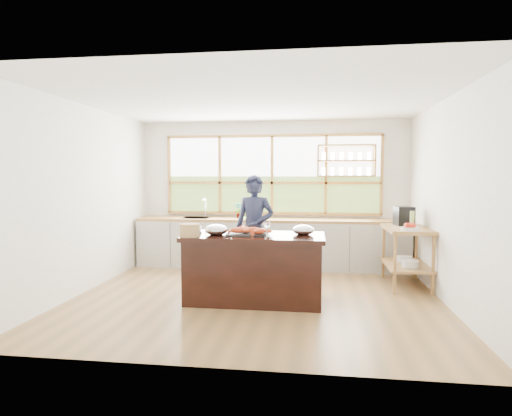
% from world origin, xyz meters
% --- Properties ---
extents(ground_plane, '(5.00, 5.00, 0.00)m').
position_xyz_m(ground_plane, '(0.00, 0.00, 0.00)').
color(ground_plane, olive).
extents(room_shell, '(5.02, 4.52, 2.71)m').
position_xyz_m(room_shell, '(0.02, 0.51, 1.75)').
color(room_shell, white).
rests_on(room_shell, ground_plane).
extents(back_counter, '(4.90, 0.63, 0.90)m').
position_xyz_m(back_counter, '(-0.02, 1.94, 0.45)').
color(back_counter, beige).
rests_on(back_counter, ground_plane).
extents(right_shelf_unit, '(0.62, 1.10, 0.90)m').
position_xyz_m(right_shelf_unit, '(2.19, 0.89, 0.60)').
color(right_shelf_unit, '#9D6D38').
rests_on(right_shelf_unit, ground_plane).
extents(island, '(1.85, 0.90, 0.90)m').
position_xyz_m(island, '(0.00, -0.20, 0.45)').
color(island, black).
rests_on(island, ground_plane).
extents(cook, '(0.68, 0.51, 1.69)m').
position_xyz_m(cook, '(-0.13, 0.71, 0.85)').
color(cook, '#1A1F36').
rests_on(cook, ground_plane).
extents(potted_plant, '(0.18, 0.15, 0.29)m').
position_xyz_m(potted_plant, '(-0.61, 2.00, 1.04)').
color(potted_plant, slate).
rests_on(potted_plant, back_counter).
extents(cutting_board, '(0.40, 0.31, 0.01)m').
position_xyz_m(cutting_board, '(-0.35, 1.94, 0.91)').
color(cutting_board, '#61B93D').
rests_on(cutting_board, back_counter).
extents(espresso_machine, '(0.30, 0.32, 0.30)m').
position_xyz_m(espresso_machine, '(2.19, 1.15, 1.05)').
color(espresso_machine, black).
rests_on(espresso_machine, right_shelf_unit).
extents(wine_bottle, '(0.07, 0.07, 0.26)m').
position_xyz_m(wine_bottle, '(2.24, 0.81, 1.03)').
color(wine_bottle, '#95B053').
rests_on(wine_bottle, right_shelf_unit).
extents(fruit_bowl, '(0.26, 0.26, 0.11)m').
position_xyz_m(fruit_bowl, '(2.14, 0.50, 0.94)').
color(fruit_bowl, silver).
rests_on(fruit_bowl, right_shelf_unit).
extents(slate_board, '(0.58, 0.44, 0.02)m').
position_xyz_m(slate_board, '(-0.09, -0.21, 0.91)').
color(slate_board, black).
rests_on(slate_board, island).
extents(lobster_pile, '(0.52, 0.44, 0.08)m').
position_xyz_m(lobster_pile, '(-0.07, -0.22, 0.96)').
color(lobster_pile, '#DD4126').
rests_on(lobster_pile, slate_board).
extents(mixing_bowl_left, '(0.31, 0.31, 0.15)m').
position_xyz_m(mixing_bowl_left, '(-0.50, -0.29, 0.97)').
color(mixing_bowl_left, '#BABCC3').
rests_on(mixing_bowl_left, island).
extents(mixing_bowl_right, '(0.29, 0.29, 0.14)m').
position_xyz_m(mixing_bowl_right, '(0.65, -0.11, 0.96)').
color(mixing_bowl_right, '#BABCC3').
rests_on(mixing_bowl_right, island).
extents(wine_glass, '(0.08, 0.08, 0.22)m').
position_xyz_m(wine_glass, '(0.20, -0.51, 1.06)').
color(wine_glass, white).
rests_on(wine_glass, island).
extents(wicker_basket, '(0.26, 0.26, 0.17)m').
position_xyz_m(wicker_basket, '(-0.80, -0.50, 0.98)').
color(wicker_basket, tan).
rests_on(wicker_basket, island).
extents(parchment_roll, '(0.13, 0.31, 0.08)m').
position_xyz_m(parchment_roll, '(-0.81, -0.05, 0.94)').
color(parchment_roll, silver).
rests_on(parchment_roll, island).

